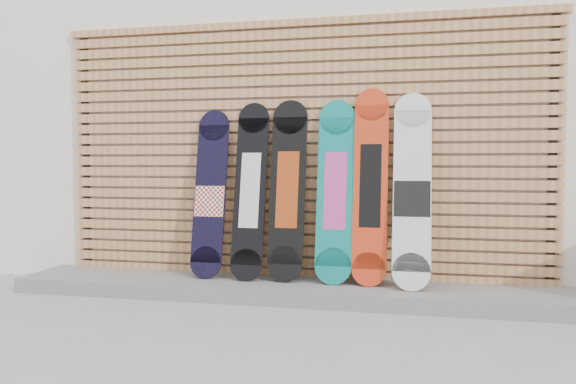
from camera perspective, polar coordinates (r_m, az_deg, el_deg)
name	(u,v)px	position (r m, az deg, el deg)	size (l,w,h in m)	color
ground	(292,321)	(3.96, 0.39, -12.98)	(80.00, 80.00, 0.00)	#939396
building	(388,106)	(7.26, 10.11, 8.56)	(12.00, 5.00, 3.60)	white
concrete_step	(291,290)	(4.62, 0.31, -9.88)	(4.60, 0.70, 0.12)	slate
slat_wall	(298,149)	(4.79, 1.04, 4.41)	(4.26, 0.08, 2.29)	#BC7F4E
snowboard_0	(210,194)	(4.82, -7.91, -0.22)	(0.27, 0.31, 1.43)	black
snowboard_1	(250,190)	(4.70, -3.86, 0.18)	(0.27, 0.32, 1.48)	black
snowboard_2	(288,190)	(4.63, -0.05, 0.25)	(0.30, 0.30, 1.50)	black
snowboard_3	(335,191)	(4.56, 4.82, 0.14)	(0.30, 0.31, 1.49)	#0C7C77
snowboard_4	(370,186)	(4.53, 8.38, 0.65)	(0.27, 0.31, 1.58)	red
snowboard_5	(412,190)	(4.47, 12.50, 0.15)	(0.29, 0.40, 1.53)	silver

